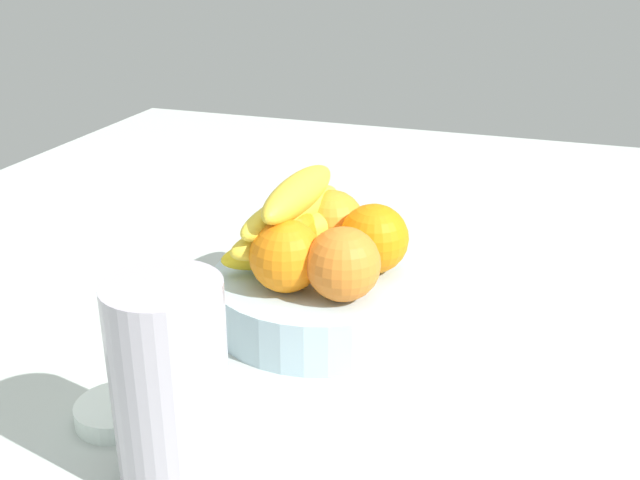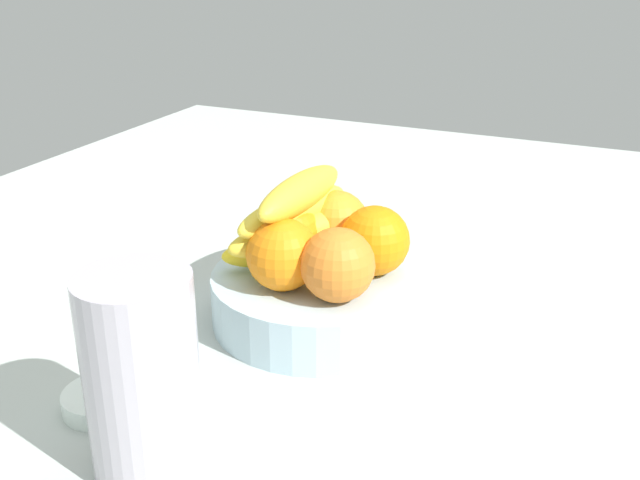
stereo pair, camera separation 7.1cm
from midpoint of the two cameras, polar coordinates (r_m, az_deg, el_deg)
ground_plane at (r=84.20cm, az=-0.09°, el=-7.35°), size 180.00×140.00×3.00cm
fruit_bowl at (r=83.17cm, az=2.44°, el=-4.39°), size 23.88×23.88×5.65cm
orange_front_left at (r=81.12cm, az=6.66°, el=-0.09°), size 7.62×7.62×7.62cm
orange_front_right at (r=85.44cm, az=3.57°, el=1.23°), size 7.62×7.62×7.62cm
orange_center at (r=82.41cm, az=-0.07°, el=0.45°), size 7.62×7.62×7.62cm
orange_back_left at (r=77.14cm, az=-0.24°, el=-1.16°), size 7.62×7.62×7.62cm
orange_back_right at (r=74.98cm, az=4.04°, el=-1.95°), size 7.62×7.62×7.62cm
banana_bunch at (r=81.82cm, az=0.71°, el=1.40°), size 17.88×15.10×10.60cm
thermos_tumbler at (r=59.64cm, az=-10.06°, el=-10.27°), size 8.95×8.95×17.12cm
jar_lid at (r=71.50cm, az=-13.43°, el=-11.82°), size 7.26×7.26×1.77cm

